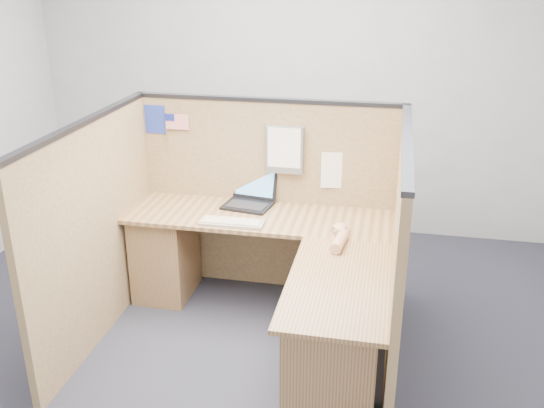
% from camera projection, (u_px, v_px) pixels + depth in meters
% --- Properties ---
extents(floor, '(5.00, 5.00, 0.00)m').
position_uv_depth(floor, '(238.00, 353.00, 4.08)').
color(floor, black).
rests_on(floor, ground).
extents(wall_back, '(5.00, 0.00, 5.00)m').
position_uv_depth(wall_back, '(296.00, 84.00, 5.61)').
color(wall_back, '#9FA3A4').
rests_on(wall_back, floor).
extents(cubicle_partitions, '(2.06, 1.83, 1.53)m').
position_uv_depth(cubicle_partitions, '(251.00, 224.00, 4.19)').
color(cubicle_partitions, brown).
rests_on(cubicle_partitions, floor).
extents(l_desk, '(1.95, 1.75, 0.73)m').
position_uv_depth(l_desk, '(273.00, 284.00, 4.16)').
color(l_desk, brown).
rests_on(l_desk, floor).
extents(laptop, '(0.38, 0.38, 0.25)m').
position_uv_depth(laptop, '(249.00, 196.00, 4.62)').
color(laptop, black).
rests_on(laptop, l_desk).
extents(keyboard, '(0.46, 0.16, 0.03)m').
position_uv_depth(keyboard, '(232.00, 222.00, 4.27)').
color(keyboard, gray).
rests_on(keyboard, l_desk).
extents(mouse, '(0.11, 0.07, 0.05)m').
position_uv_depth(mouse, '(340.00, 230.00, 4.12)').
color(mouse, silver).
rests_on(mouse, l_desk).
extents(hand_forearm, '(0.11, 0.39, 0.08)m').
position_uv_depth(hand_forearm, '(340.00, 237.00, 3.99)').
color(hand_forearm, tan).
rests_on(hand_forearm, l_desk).
extents(blue_poster, '(0.16, 0.01, 0.22)m').
position_uv_depth(blue_poster, '(155.00, 119.00, 4.64)').
color(blue_poster, navy).
rests_on(blue_poster, cubicle_partitions).
extents(american_flag, '(0.19, 0.01, 0.32)m').
position_uv_depth(american_flag, '(175.00, 123.00, 4.60)').
color(american_flag, olive).
rests_on(american_flag, cubicle_partitions).
extents(file_holder, '(0.28, 0.05, 0.36)m').
position_uv_depth(file_holder, '(285.00, 150.00, 4.49)').
color(file_holder, slate).
rests_on(file_holder, cubicle_partitions).
extents(paper_left, '(0.24, 0.02, 0.31)m').
position_uv_depth(paper_left, '(284.00, 151.00, 4.52)').
color(paper_left, white).
rests_on(paper_left, cubicle_partitions).
extents(paper_right, '(0.21, 0.04, 0.28)m').
position_uv_depth(paper_right, '(336.00, 170.00, 4.49)').
color(paper_right, white).
rests_on(paper_right, cubicle_partitions).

